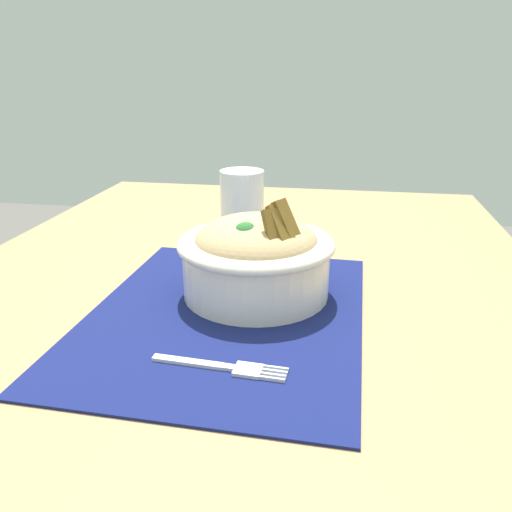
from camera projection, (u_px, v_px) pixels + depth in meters
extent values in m
cube|color=#99754C|center=(221.00, 338.00, 0.57)|extent=(1.36, 0.82, 0.03)
cylinder|color=olive|center=(148.00, 334.00, 1.33)|extent=(0.04, 0.04, 0.72)
cylinder|color=olive|center=(427.00, 358.00, 1.22)|extent=(0.04, 0.04, 0.72)
cube|color=#11194C|center=(227.00, 313.00, 0.59)|extent=(0.40, 0.32, 0.00)
cylinder|color=silver|center=(256.00, 266.00, 0.63)|extent=(0.18, 0.18, 0.07)
torus|color=silver|center=(256.00, 243.00, 0.62)|extent=(0.19, 0.19, 0.01)
ellipsoid|color=tan|center=(256.00, 243.00, 0.62)|extent=(0.15, 0.15, 0.07)
sphere|color=#28652C|center=(246.00, 235.00, 0.59)|extent=(0.03, 0.03, 0.03)
cylinder|color=orange|center=(273.00, 236.00, 0.59)|extent=(0.02, 0.03, 0.01)
cylinder|color=orange|center=(260.00, 233.00, 0.60)|extent=(0.01, 0.04, 0.01)
cylinder|color=orange|center=(234.00, 237.00, 0.59)|extent=(0.03, 0.01, 0.01)
cube|color=brown|center=(275.00, 231.00, 0.57)|extent=(0.04, 0.03, 0.05)
cube|color=brown|center=(282.00, 228.00, 0.57)|extent=(0.04, 0.04, 0.05)
cube|color=brown|center=(288.00, 225.00, 0.58)|extent=(0.04, 0.04, 0.06)
cube|color=silver|center=(187.00, 362.00, 0.49)|extent=(0.01, 0.07, 0.00)
cube|color=silver|center=(229.00, 367.00, 0.48)|extent=(0.01, 0.01, 0.00)
cube|color=silver|center=(248.00, 370.00, 0.48)|extent=(0.02, 0.03, 0.00)
cube|color=silver|center=(272.00, 379.00, 0.46)|extent=(0.00, 0.02, 0.00)
cube|color=silver|center=(273.00, 376.00, 0.47)|extent=(0.00, 0.02, 0.00)
cube|color=silver|center=(275.00, 372.00, 0.48)|extent=(0.00, 0.02, 0.00)
cube|color=silver|center=(276.00, 368.00, 0.48)|extent=(0.00, 0.02, 0.00)
cylinder|color=silver|center=(242.00, 203.00, 0.86)|extent=(0.07, 0.07, 0.11)
cylinder|color=silver|center=(242.00, 225.00, 0.87)|extent=(0.06, 0.06, 0.03)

